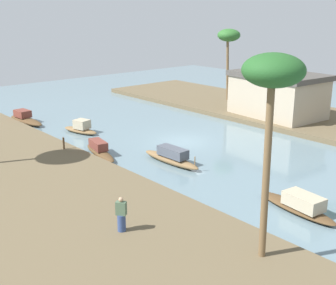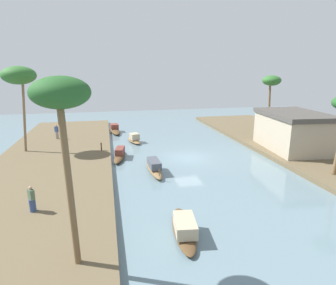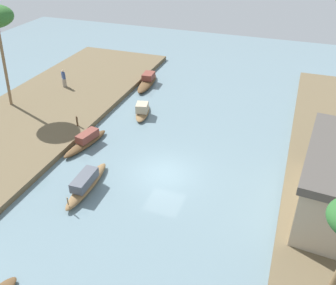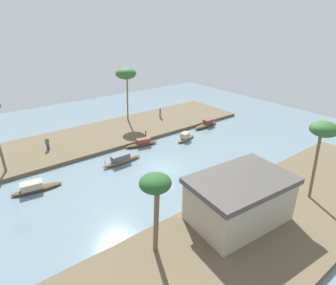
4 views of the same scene
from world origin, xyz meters
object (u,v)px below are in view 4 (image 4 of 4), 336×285
at_px(mooring_post, 146,133).
at_px(palm_tree_right_tall, 324,131).
at_px(palm_tree_left_near, 126,74).
at_px(riverside_building, 239,199).
at_px(sampan_midstream, 142,143).
at_px(person_on_near_bank, 160,113).
at_px(person_by_mooring, 47,144).
at_px(sampan_with_tall_canopy, 186,137).
at_px(sampan_downstream_large, 122,160).
at_px(palm_tree_right_short, 155,188).
at_px(sampan_foreground, 206,124).
at_px(sampan_upstream_small, 35,187).

bearing_deg(mooring_post, palm_tree_right_tall, 100.93).
relative_size(palm_tree_left_near, riverside_building, 0.99).
height_order(sampan_midstream, person_on_near_bank, person_on_near_bank).
bearing_deg(palm_tree_right_tall, mooring_post, -79.07).
height_order(person_on_near_bank, person_by_mooring, person_on_near_bank).
relative_size(sampan_with_tall_canopy, riverside_building, 0.43).
bearing_deg(sampan_downstream_large, palm_tree_right_short, 69.56).
xyz_separation_m(sampan_midstream, sampan_foreground, (-12.10, -0.06, 0.00)).
bearing_deg(palm_tree_left_near, sampan_midstream, 70.89).
relative_size(person_by_mooring, mooring_post, 1.92).
distance_m(sampan_with_tall_canopy, palm_tree_right_tall, 18.91).
relative_size(sampan_upstream_small, palm_tree_left_near, 0.57).
relative_size(person_on_near_bank, palm_tree_left_near, 0.20).
height_order(person_by_mooring, riverside_building, riverside_building).
height_order(sampan_upstream_small, palm_tree_left_near, palm_tree_left_near).
bearing_deg(sampan_upstream_small, mooring_post, -157.11).
relative_size(sampan_upstream_small, mooring_post, 5.81).
bearing_deg(palm_tree_right_short, sampan_foreground, -141.88).
distance_m(sampan_upstream_small, palm_tree_right_tall, 27.19).
height_order(sampan_downstream_large, palm_tree_right_short, palm_tree_right_short).
relative_size(sampan_with_tall_canopy, person_on_near_bank, 2.13).
xyz_separation_m(sampan_upstream_small, mooring_post, (-15.95, -4.46, 0.44)).
xyz_separation_m(sampan_midstream, palm_tree_right_tall, (-5.92, 19.75, 6.60)).
distance_m(sampan_upstream_small, person_by_mooring, 9.06).
height_order(sampan_foreground, riverside_building, riverside_building).
height_order(sampan_foreground, palm_tree_right_short, palm_tree_right_short).
distance_m(sampan_foreground, palm_tree_left_near, 14.80).
distance_m(sampan_upstream_small, sampan_with_tall_canopy, 20.17).
distance_m(sampan_upstream_small, sampan_foreground, 26.43).
distance_m(sampan_upstream_small, person_on_near_bank, 24.33).
bearing_deg(sampan_upstream_small, sampan_midstream, -162.06).
relative_size(sampan_upstream_small, riverside_building, 0.56).
bearing_deg(palm_tree_right_tall, palm_tree_left_near, -84.55).
bearing_deg(sampan_foreground, palm_tree_left_near, -50.57).
bearing_deg(mooring_post, sampan_foreground, 170.51).
xyz_separation_m(sampan_midstream, palm_tree_right_short, (9.23, 16.68, 5.41)).
bearing_deg(sampan_downstream_large, riverside_building, 98.03).
distance_m(sampan_downstream_large, sampan_foreground, 16.84).
xyz_separation_m(sampan_downstream_large, riverside_building, (-2.65, 15.16, 1.96)).
xyz_separation_m(sampan_upstream_small, sampan_with_tall_canopy, (-20.16, -0.66, 0.00)).
bearing_deg(mooring_post, sampan_midstream, 45.44).
relative_size(sampan_midstream, palm_tree_right_short, 0.73).
xyz_separation_m(person_by_mooring, palm_tree_right_short, (-1.36, 22.29, 4.66)).
relative_size(sampan_midstream, sampan_downstream_large, 0.91).
relative_size(sampan_midstream, mooring_post, 5.49).
bearing_deg(palm_tree_left_near, riverside_building, 79.41).
bearing_deg(riverside_building, sampan_upstream_small, -45.91).
distance_m(sampan_midstream, sampan_downstream_large, 5.25).
bearing_deg(riverside_building, person_on_near_bank, -106.85).
bearing_deg(palm_tree_right_tall, riverside_building, -13.89).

